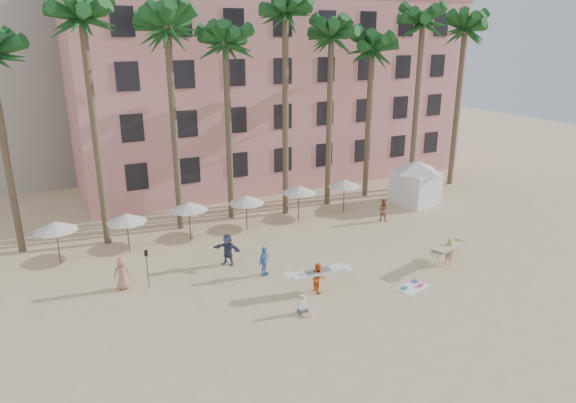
# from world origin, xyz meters

# --- Properties ---
(ground) EXTENTS (120.00, 120.00, 0.00)m
(ground) POSITION_xyz_m (0.00, 0.00, 0.00)
(ground) COLOR #D1B789
(ground) RESTS_ON ground
(pink_hotel) EXTENTS (35.00, 14.00, 16.00)m
(pink_hotel) POSITION_xyz_m (7.00, 26.00, 8.00)
(pink_hotel) COLOR #D98684
(pink_hotel) RESTS_ON ground
(palm_row) EXTENTS (44.40, 5.40, 16.30)m
(palm_row) POSITION_xyz_m (0.51, 15.00, 12.97)
(palm_row) COLOR brown
(palm_row) RESTS_ON ground
(umbrella_row) EXTENTS (22.50, 2.70, 2.73)m
(umbrella_row) POSITION_xyz_m (-3.00, 12.50, 2.33)
(umbrella_row) COLOR #332B23
(umbrella_row) RESTS_ON ground
(cabana) EXTENTS (5.31, 5.31, 3.50)m
(cabana) POSITION_xyz_m (13.36, 11.96, 2.07)
(cabana) COLOR silver
(cabana) RESTS_ON ground
(beach_towel) EXTENTS (1.99, 1.42, 0.14)m
(beach_towel) POSITION_xyz_m (3.77, 0.61, 0.03)
(beach_towel) COLOR white
(beach_towel) RESTS_ON ground
(carrier_yellow) EXTENTS (3.22, 1.81, 1.61)m
(carrier_yellow) POSITION_xyz_m (7.59, 2.04, 0.93)
(carrier_yellow) COLOR tan
(carrier_yellow) RESTS_ON ground
(carrier_white) EXTENTS (3.08, 1.26, 1.61)m
(carrier_white) POSITION_xyz_m (-1.06, 2.54, 0.88)
(carrier_white) COLOR #EB5918
(carrier_white) RESTS_ON ground
(beachgoers) EXTENTS (19.80, 5.22, 1.90)m
(beachgoers) POSITION_xyz_m (-2.80, 7.76, 0.90)
(beachgoers) COLOR #333B5A
(beachgoers) RESTS_ON ground
(paddle) EXTENTS (0.18, 0.04, 2.23)m
(paddle) POSITION_xyz_m (-9.00, 6.89, 1.41)
(paddle) COLOR black
(paddle) RESTS_ON ground
(seated_man) EXTENTS (0.42, 0.73, 0.95)m
(seated_man) POSITION_xyz_m (-2.85, 0.88, 0.33)
(seated_man) COLOR #3F3F4C
(seated_man) RESTS_ON ground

